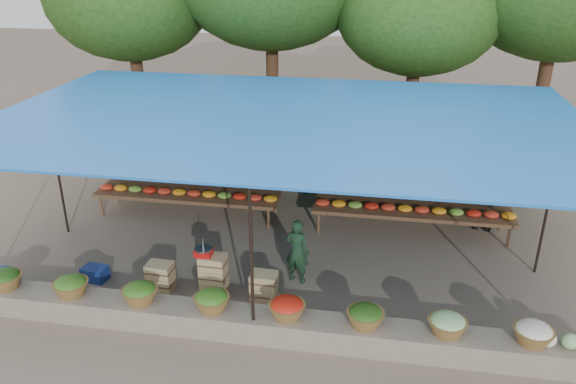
% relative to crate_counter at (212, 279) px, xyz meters
% --- Properties ---
extents(ground, '(60.00, 60.00, 0.00)m').
position_rel_crate_counter_xyz_m(ground, '(1.01, 1.75, -0.31)').
color(ground, '#675B4C').
rests_on(ground, ground).
extents(stone_curb, '(10.60, 0.55, 0.40)m').
position_rel_crate_counter_xyz_m(stone_curb, '(1.01, -1.00, -0.11)').
color(stone_curb, '#655A50').
rests_on(stone_curb, ground).
extents(stall_canopy, '(10.80, 6.60, 2.82)m').
position_rel_crate_counter_xyz_m(stall_canopy, '(1.01, 1.81, 2.37)').
color(stall_canopy, black).
rests_on(stall_canopy, ground).
extents(produce_baskets, '(8.98, 0.58, 0.34)m').
position_rel_crate_counter_xyz_m(produce_baskets, '(0.91, -1.00, 0.25)').
color(produce_baskets, brown).
rests_on(produce_baskets, stone_curb).
extents(netting_backdrop, '(10.60, 0.06, 2.50)m').
position_rel_crate_counter_xyz_m(netting_backdrop, '(1.01, 4.90, 0.94)').
color(netting_backdrop, '#244E1C').
rests_on(netting_backdrop, ground).
extents(fruit_table_left, '(4.21, 0.95, 0.93)m').
position_rel_crate_counter_xyz_m(fruit_table_left, '(-1.48, 3.10, 0.30)').
color(fruit_table_left, '#452D1B').
rests_on(fruit_table_left, ground).
extents(fruit_table_right, '(4.21, 0.95, 0.93)m').
position_rel_crate_counter_xyz_m(fruit_table_right, '(3.52, 3.10, 0.30)').
color(fruit_table_right, '#452D1B').
rests_on(fruit_table_right, ground).
extents(crate_counter, '(2.36, 0.35, 0.77)m').
position_rel_crate_counter_xyz_m(crate_counter, '(0.00, 0.00, 0.00)').
color(crate_counter, tan).
rests_on(crate_counter, ground).
extents(weighing_scale, '(0.31, 0.31, 0.32)m').
position_rel_crate_counter_xyz_m(weighing_scale, '(-0.13, 0.00, 0.54)').
color(weighing_scale, red).
rests_on(weighing_scale, crate_counter).
extents(vendor_seated, '(0.52, 0.42, 1.25)m').
position_rel_crate_counter_xyz_m(vendor_seated, '(1.40, 0.67, 0.31)').
color(vendor_seated, '#17331E').
rests_on(vendor_seated, ground).
extents(customer_left, '(1.00, 0.91, 1.67)m').
position_rel_crate_counter_xyz_m(customer_left, '(-1.19, 4.22, 0.53)').
color(customer_left, slate).
rests_on(customer_left, ground).
extents(customer_mid, '(1.12, 0.85, 1.54)m').
position_rel_crate_counter_xyz_m(customer_mid, '(2.34, 4.19, 0.46)').
color(customer_mid, slate).
rests_on(customer_mid, ground).
extents(customer_right, '(1.11, 0.66, 1.77)m').
position_rel_crate_counter_xyz_m(customer_right, '(5.07, 3.53, 0.57)').
color(customer_right, slate).
rests_on(customer_right, ground).
extents(blue_crate_back, '(0.47, 0.37, 0.26)m').
position_rel_crate_counter_xyz_m(blue_crate_back, '(-2.28, 0.07, -0.18)').
color(blue_crate_back, navy).
rests_on(blue_crate_back, ground).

